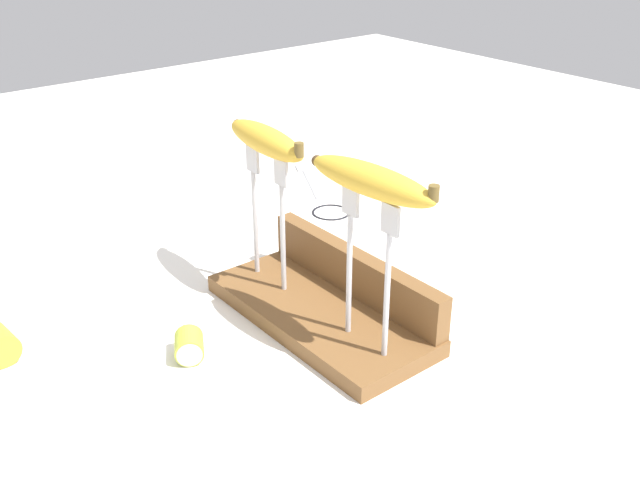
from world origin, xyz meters
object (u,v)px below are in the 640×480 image
at_px(fork_stand_left, 268,207).
at_px(fork_stand_right, 368,258).
at_px(banana_raised_right, 371,180).
at_px(fork_fallen_near, 307,176).
at_px(banana_chunk_far, 189,346).
at_px(wire_coil, 331,212).
at_px(banana_raised_left, 266,140).

bearing_deg(fork_stand_left, fork_stand_right, -0.00).
bearing_deg(fork_stand_right, banana_raised_right, -175.23).
distance_m(fork_stand_right, fork_fallen_near, 0.64).
bearing_deg(fork_fallen_near, banana_chunk_far, -51.30).
bearing_deg(wire_coil, fork_stand_left, -56.48).
bearing_deg(fork_fallen_near, fork_stand_left, -44.44).
xyz_separation_m(fork_stand_right, banana_chunk_far, (-0.14, -0.17, -0.12)).
distance_m(fork_stand_right, wire_coil, 0.47).
relative_size(fork_fallen_near, banana_chunk_far, 3.19).
relative_size(banana_raised_left, banana_raised_right, 0.94).
bearing_deg(wire_coil, banana_raised_left, -56.49).
xyz_separation_m(fork_stand_right, fork_fallen_near, (-0.54, 0.33, -0.14)).
xyz_separation_m(fork_stand_left, wire_coil, (-0.17, 0.25, -0.14)).
distance_m(fork_stand_right, banana_raised_right, 0.10).
xyz_separation_m(fork_stand_left, banana_chunk_far, (0.07, -0.17, -0.12)).
height_order(banana_chunk_far, wire_coil, banana_chunk_far).
distance_m(fork_fallen_near, banana_chunk_far, 0.64).
relative_size(fork_stand_left, wire_coil, 2.74).
relative_size(fork_stand_right, wire_coil, 2.82).
xyz_separation_m(fork_fallen_near, wire_coil, (0.17, -0.07, -0.00)).
bearing_deg(banana_chunk_far, fork_stand_right, 51.20).
relative_size(banana_raised_left, fork_fallen_near, 1.01).
relative_size(fork_stand_left, banana_raised_left, 1.09).
height_order(fork_stand_left, fork_stand_right, fork_stand_right).
relative_size(banana_raised_right, fork_fallen_near, 1.07).
bearing_deg(fork_stand_left, banana_chunk_far, -68.96).
height_order(fork_stand_left, wire_coil, fork_stand_left).
bearing_deg(wire_coil, banana_chunk_far, -61.18).
height_order(fork_stand_right, banana_raised_left, banana_raised_left).
relative_size(banana_chunk_far, wire_coil, 0.78).
height_order(fork_stand_right, wire_coil, fork_stand_right).
height_order(banana_raised_left, wire_coil, banana_raised_left).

